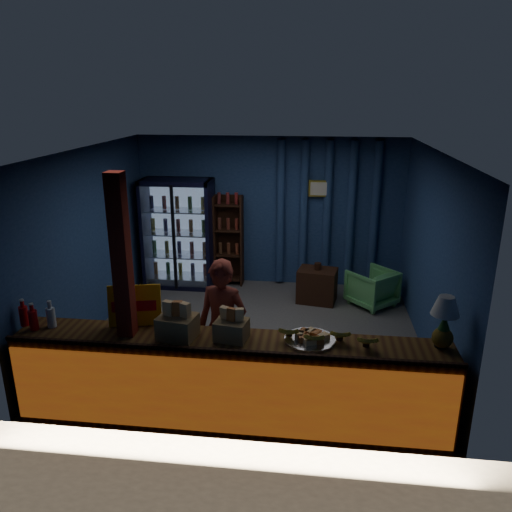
{
  "coord_description": "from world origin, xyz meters",
  "views": [
    {
      "loc": [
        0.8,
        -6.28,
        3.29
      ],
      "look_at": [
        0.06,
        -0.2,
        1.27
      ],
      "focal_mm": 35.0,
      "sensor_mm": 36.0,
      "label": 1
    }
  ],
  "objects_px": {
    "green_chair": "(372,288)",
    "pastry_tray": "(310,338)",
    "table_lamp": "(446,308)",
    "shopkeeper": "(222,329)"
  },
  "relations": [
    {
      "from": "shopkeeper",
      "to": "table_lamp",
      "type": "distance_m",
      "value": 2.33
    },
    {
      "from": "shopkeeper",
      "to": "green_chair",
      "type": "bearing_deg",
      "value": 67.19
    },
    {
      "from": "shopkeeper",
      "to": "pastry_tray",
      "type": "relative_size",
      "value": 3.1
    },
    {
      "from": "shopkeeper",
      "to": "table_lamp",
      "type": "xyz_separation_m",
      "value": [
        2.22,
        -0.41,
        0.57
      ]
    },
    {
      "from": "pastry_tray",
      "to": "table_lamp",
      "type": "xyz_separation_m",
      "value": [
        1.26,
        0.03,
        0.38
      ]
    },
    {
      "from": "green_chair",
      "to": "pastry_tray",
      "type": "bearing_deg",
      "value": 30.54
    },
    {
      "from": "green_chair",
      "to": "table_lamp",
      "type": "relative_size",
      "value": 1.25
    },
    {
      "from": "green_chair",
      "to": "table_lamp",
      "type": "xyz_separation_m",
      "value": [
        0.3,
        -3.14,
        1.06
      ]
    },
    {
      "from": "green_chair",
      "to": "table_lamp",
      "type": "bearing_deg",
      "value": 52.79
    },
    {
      "from": "green_chair",
      "to": "table_lamp",
      "type": "height_order",
      "value": "table_lamp"
    }
  ]
}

